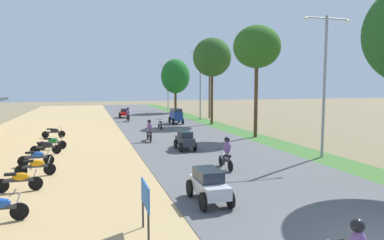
# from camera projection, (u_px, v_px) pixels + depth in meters

# --- Properties ---
(parked_motorbike_second) EXTENTS (1.80, 0.54, 0.94)m
(parked_motorbike_second) POSITION_uv_depth(u_px,v_px,m) (19.00, 179.00, 13.84)
(parked_motorbike_second) COLOR black
(parked_motorbike_second) RESTS_ON dirt_shoulder
(parked_motorbike_third) EXTENTS (1.80, 0.54, 0.94)m
(parked_motorbike_third) POSITION_uv_depth(u_px,v_px,m) (36.00, 165.00, 16.23)
(parked_motorbike_third) COLOR black
(parked_motorbike_third) RESTS_ON dirt_shoulder
(parked_motorbike_fourth) EXTENTS (1.80, 0.54, 0.94)m
(parked_motorbike_fourth) POSITION_uv_depth(u_px,v_px,m) (36.00, 157.00, 18.26)
(parked_motorbike_fourth) COLOR black
(parked_motorbike_fourth) RESTS_ON dirt_shoulder
(parked_motorbike_fifth) EXTENTS (1.80, 0.54, 0.94)m
(parked_motorbike_fifth) POSITION_uv_depth(u_px,v_px,m) (46.00, 146.00, 21.33)
(parked_motorbike_fifth) COLOR black
(parked_motorbike_fifth) RESTS_ON dirt_shoulder
(parked_motorbike_sixth) EXTENTS (1.80, 0.54, 0.94)m
(parked_motorbike_sixth) POSITION_uv_depth(u_px,v_px,m) (52.00, 142.00, 22.98)
(parked_motorbike_sixth) COLOR black
(parked_motorbike_sixth) RESTS_ON dirt_shoulder
(parked_motorbike_seventh) EXTENTS (1.80, 0.54, 0.94)m
(parked_motorbike_seventh) POSITION_uv_depth(u_px,v_px,m) (54.00, 132.00, 28.05)
(parked_motorbike_seventh) COLOR black
(parked_motorbike_seventh) RESTS_ON dirt_shoulder
(street_signboard) EXTENTS (0.06, 1.30, 1.50)m
(street_signboard) POSITION_uv_depth(u_px,v_px,m) (145.00, 198.00, 9.80)
(street_signboard) COLOR #262628
(street_signboard) RESTS_ON dirt_shoulder
(median_tree_second) EXTENTS (3.79, 3.79, 9.00)m
(median_tree_second) POSITION_uv_depth(u_px,v_px,m) (257.00, 47.00, 27.82)
(median_tree_second) COLOR #4C351E
(median_tree_second) RESTS_ON median_strip
(median_tree_third) EXTENTS (4.10, 4.10, 9.28)m
(median_tree_third) POSITION_uv_depth(u_px,v_px,m) (212.00, 57.00, 37.23)
(median_tree_third) COLOR #4C351E
(median_tree_third) RESTS_ON median_strip
(median_tree_fourth) EXTENTS (4.44, 4.44, 8.27)m
(median_tree_fourth) POSITION_uv_depth(u_px,v_px,m) (175.00, 76.00, 53.72)
(median_tree_fourth) COLOR #4C351E
(median_tree_fourth) RESTS_ON median_strip
(streetlamp_near) EXTENTS (3.16, 0.20, 8.16)m
(streetlamp_near) POSITION_uv_depth(u_px,v_px,m) (325.00, 77.00, 20.12)
(streetlamp_near) COLOR gray
(streetlamp_near) RESTS_ON median_strip
(streetlamp_mid) EXTENTS (3.16, 0.20, 8.41)m
(streetlamp_mid) POSITION_uv_depth(u_px,v_px,m) (200.00, 80.00, 42.48)
(streetlamp_mid) COLOR gray
(streetlamp_mid) RESTS_ON median_strip
(streetlamp_far) EXTENTS (3.16, 0.20, 7.81)m
(streetlamp_far) POSITION_uv_depth(u_px,v_px,m) (168.00, 84.00, 59.81)
(streetlamp_far) COLOR gray
(streetlamp_far) RESTS_ON median_strip
(utility_pole_near) EXTENTS (1.80, 0.20, 8.97)m
(utility_pole_near) POSITION_uv_depth(u_px,v_px,m) (209.00, 82.00, 45.36)
(utility_pole_near) COLOR brown
(utility_pole_near) RESTS_ON ground
(car_sedan_silver) EXTENTS (1.10, 2.26, 1.19)m
(car_sedan_silver) POSITION_uv_depth(u_px,v_px,m) (209.00, 184.00, 12.53)
(car_sedan_silver) COLOR #B7BCC1
(car_sedan_silver) RESTS_ON road_strip
(car_hatchback_charcoal) EXTENTS (1.04, 2.00, 1.23)m
(car_hatchback_charcoal) POSITION_uv_depth(u_px,v_px,m) (185.00, 140.00, 22.67)
(car_hatchback_charcoal) COLOR #282D33
(car_hatchback_charcoal) RESTS_ON road_strip
(car_van_blue) EXTENTS (1.19, 2.41, 1.67)m
(car_van_blue) POSITION_uv_depth(u_px,v_px,m) (176.00, 115.00, 38.20)
(car_van_blue) COLOR navy
(car_van_blue) RESTS_ON road_strip
(car_sedan_red) EXTENTS (1.10, 2.26, 1.19)m
(car_sedan_red) POSITION_uv_depth(u_px,v_px,m) (124.00, 113.00, 45.28)
(car_sedan_red) COLOR red
(car_sedan_red) RESTS_ON road_strip
(motorbike_ahead_second) EXTENTS (0.54, 1.80, 1.66)m
(motorbike_ahead_second) POSITION_uv_depth(u_px,v_px,m) (226.00, 154.00, 17.46)
(motorbike_ahead_second) COLOR black
(motorbike_ahead_second) RESTS_ON road_strip
(motorbike_ahead_third) EXTENTS (0.54, 1.80, 1.66)m
(motorbike_ahead_third) POSITION_uv_depth(u_px,v_px,m) (149.00, 131.00, 26.12)
(motorbike_ahead_third) COLOR black
(motorbike_ahead_third) RESTS_ON road_strip
(motorbike_ahead_fourth) EXTENTS (0.54, 1.80, 0.94)m
(motorbike_ahead_fourth) POSITION_uv_depth(u_px,v_px,m) (160.00, 124.00, 33.48)
(motorbike_ahead_fourth) COLOR black
(motorbike_ahead_fourth) RESTS_ON road_strip
(motorbike_ahead_fifth) EXTENTS (0.54, 1.80, 1.66)m
(motorbike_ahead_fifth) POSITION_uv_depth(u_px,v_px,m) (128.00, 115.00, 40.53)
(motorbike_ahead_fifth) COLOR black
(motorbike_ahead_fifth) RESTS_ON road_strip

